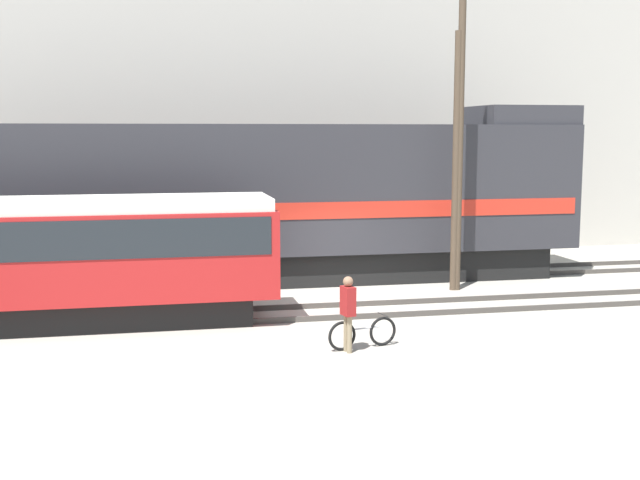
% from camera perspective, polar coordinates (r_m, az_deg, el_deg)
% --- Properties ---
extents(ground_plane, '(120.00, 120.00, 0.00)m').
position_cam_1_polar(ground_plane, '(22.09, 1.88, -4.51)').
color(ground_plane, '#9E998C').
extents(track_near, '(60.00, 1.50, 0.14)m').
position_cam_1_polar(track_near, '(20.95, 2.65, -4.99)').
color(track_near, '#47423D').
rests_on(track_near, ground).
extents(track_far, '(60.00, 1.51, 0.14)m').
position_cam_1_polar(track_far, '(25.49, -0.01, -2.70)').
color(track_far, '#47423D').
rests_on(track_far, ground).
extents(building_backdrop, '(35.38, 6.00, 12.21)m').
position_cam_1_polar(building_backdrop, '(33.20, -2.95, 10.16)').
color(building_backdrop, '#B7B2A8').
rests_on(building_backdrop, ground).
extents(freight_locomotive, '(21.83, 3.04, 5.50)m').
position_cam_1_polar(freight_locomotive, '(24.76, -6.00, 2.77)').
color(freight_locomotive, black).
rests_on(freight_locomotive, ground).
extents(streetcar, '(10.55, 2.54, 3.10)m').
position_cam_1_polar(streetcar, '(20.15, -18.41, -0.97)').
color(streetcar, black).
rests_on(streetcar, ground).
extents(bicycle, '(1.62, 0.54, 0.71)m').
position_cam_1_polar(bicycle, '(17.53, 3.05, -6.65)').
color(bicycle, black).
rests_on(bicycle, ground).
extents(person, '(0.29, 0.40, 1.64)m').
position_cam_1_polar(person, '(17.06, 2.00, -4.75)').
color(person, '#8C7A5B').
rests_on(person, ground).
extents(utility_pole_left, '(0.21, 0.21, 7.54)m').
position_cam_1_polar(utility_pole_left, '(23.82, 9.64, 5.43)').
color(utility_pole_left, '#4C3D2D').
rests_on(utility_pole_left, ground).
extents(utility_pole_center, '(0.21, 0.21, 9.69)m').
position_cam_1_polar(utility_pole_center, '(23.84, 9.92, 8.00)').
color(utility_pole_center, '#4C3D2D').
rests_on(utility_pole_center, ground).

